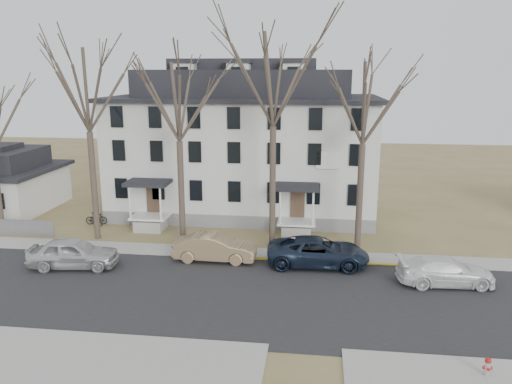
# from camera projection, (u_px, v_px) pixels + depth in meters

# --- Properties ---
(ground) EXTENTS (120.00, 120.00, 0.00)m
(ground) POSITION_uv_depth(u_px,v_px,m) (232.00, 314.00, 23.41)
(ground) COLOR olive
(ground) RESTS_ON ground
(main_road) EXTENTS (120.00, 10.00, 0.04)m
(main_road) POSITION_uv_depth(u_px,v_px,m) (238.00, 296.00, 25.34)
(main_road) COLOR #27272A
(main_road) RESTS_ON ground
(far_sidewalk) EXTENTS (120.00, 2.00, 0.08)m
(far_sidewalk) POSITION_uv_depth(u_px,v_px,m) (253.00, 254.00, 31.13)
(far_sidewalk) COLOR #A09F97
(far_sidewalk) RESTS_ON ground
(near_sidewalk_left) EXTENTS (20.00, 5.00, 0.08)m
(near_sidewalk_left) POSITION_uv_depth(u_px,v_px,m) (9.00, 362.00, 19.54)
(near_sidewalk_left) COLOR #A09F97
(near_sidewalk_left) RESTS_ON ground
(yellow_curb) EXTENTS (14.00, 0.25, 0.06)m
(yellow_curb) POSITION_uv_depth(u_px,v_px,m) (335.00, 263.00, 29.66)
(yellow_curb) COLOR gold
(yellow_curb) RESTS_ON ground
(boarding_house) EXTENTS (20.80, 12.36, 12.05)m
(boarding_house) POSITION_uv_depth(u_px,v_px,m) (245.00, 146.00, 39.71)
(boarding_house) COLOR slate
(boarding_house) RESTS_ON ground
(small_house) EXTENTS (8.70, 8.70, 5.00)m
(small_house) POSITION_uv_depth(u_px,v_px,m) (1.00, 182.00, 40.95)
(small_house) COLOR silver
(small_house) RESTS_ON ground
(tree_far_left) EXTENTS (8.40, 8.40, 13.72)m
(tree_far_left) POSITION_uv_depth(u_px,v_px,m) (86.00, 84.00, 31.75)
(tree_far_left) COLOR #473B31
(tree_far_left) RESTS_ON ground
(tree_mid_left) EXTENTS (7.80, 7.80, 12.74)m
(tree_mid_left) POSITION_uv_depth(u_px,v_px,m) (178.00, 96.00, 31.21)
(tree_mid_left) COLOR #473B31
(tree_mid_left) RESTS_ON ground
(tree_center) EXTENTS (9.00, 9.00, 14.70)m
(tree_center) POSITION_uv_depth(u_px,v_px,m) (273.00, 72.00, 30.14)
(tree_center) COLOR #473B31
(tree_center) RESTS_ON ground
(tree_mid_right) EXTENTS (7.80, 7.80, 12.74)m
(tree_mid_right) POSITION_uv_depth(u_px,v_px,m) (365.00, 97.00, 29.83)
(tree_mid_right) COLOR #473B31
(tree_mid_right) RESTS_ON ground
(car_silver) EXTENTS (5.31, 2.69, 1.74)m
(car_silver) POSITION_uv_depth(u_px,v_px,m) (73.00, 254.00, 28.81)
(car_silver) COLOR silver
(car_silver) RESTS_ON ground
(car_tan) EXTENTS (4.92, 1.72, 1.62)m
(car_tan) POSITION_uv_depth(u_px,v_px,m) (215.00, 248.00, 29.90)
(car_tan) COLOR #937956
(car_tan) RESTS_ON ground
(car_navy) EXTENTS (6.00, 2.91, 1.65)m
(car_navy) POSITION_uv_depth(u_px,v_px,m) (318.00, 252.00, 29.13)
(car_navy) COLOR #182234
(car_navy) RESTS_ON ground
(car_white) EXTENTS (5.22, 2.48, 1.47)m
(car_white) POSITION_uv_depth(u_px,v_px,m) (445.00, 272.00, 26.53)
(car_white) COLOR white
(car_white) RESTS_ON ground
(bicycle_left) EXTENTS (1.62, 1.33, 0.83)m
(bicycle_left) POSITION_uv_depth(u_px,v_px,m) (97.00, 220.00, 36.91)
(bicycle_left) COLOR black
(bicycle_left) RESTS_ON ground
(bicycle_right) EXTENTS (1.64, 0.70, 0.96)m
(bicycle_right) POSITION_uv_depth(u_px,v_px,m) (96.00, 219.00, 36.99)
(bicycle_right) COLOR black
(bicycle_right) RESTS_ON ground
(fire_hydrant) EXTENTS (0.34, 0.32, 0.81)m
(fire_hydrant) POSITION_uv_depth(u_px,v_px,m) (487.00, 367.00, 18.51)
(fire_hydrant) COLOR #B7B7BA
(fire_hydrant) RESTS_ON ground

